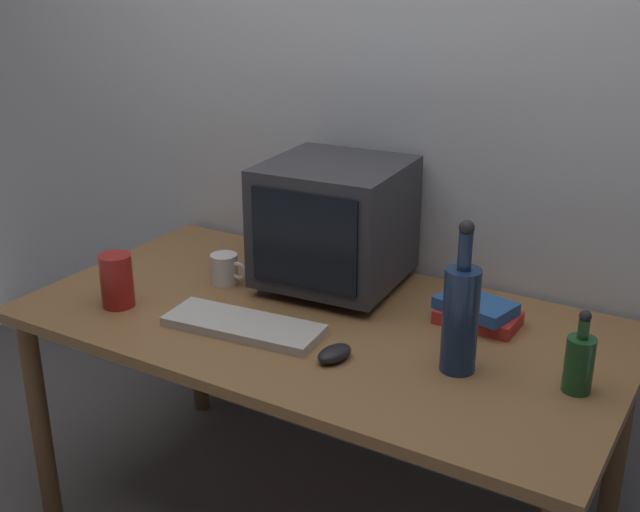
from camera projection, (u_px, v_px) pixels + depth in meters
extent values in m
cube|color=silver|center=(405.00, 90.00, 2.33)|extent=(4.00, 0.08, 2.50)
cube|color=olive|center=(320.00, 323.00, 2.14)|extent=(1.61, 0.84, 0.03)
cylinder|color=brown|center=(40.00, 421.00, 2.34)|extent=(0.06, 0.06, 0.68)
cylinder|color=brown|center=(197.00, 327.00, 2.92)|extent=(0.06, 0.06, 0.68)
cylinder|color=brown|center=(617.00, 450.00, 2.21)|extent=(0.06, 0.06, 0.68)
cube|color=#333338|center=(335.00, 280.00, 2.34)|extent=(0.30, 0.26, 0.03)
cube|color=#333338|center=(335.00, 221.00, 2.28)|extent=(0.41, 0.41, 0.34)
cube|color=black|center=(304.00, 242.00, 2.12)|extent=(0.31, 0.03, 0.27)
cube|color=beige|center=(243.00, 325.00, 2.07)|extent=(0.43, 0.19, 0.02)
ellipsoid|color=black|center=(334.00, 354.00, 1.92)|extent=(0.08, 0.11, 0.04)
cylinder|color=navy|center=(460.00, 321.00, 1.84)|extent=(0.08, 0.08, 0.25)
cylinder|color=navy|center=(465.00, 251.00, 1.77)|extent=(0.03, 0.03, 0.09)
sphere|color=#262626|center=(467.00, 228.00, 1.75)|extent=(0.04, 0.04, 0.04)
cylinder|color=#1E4C23|center=(579.00, 365.00, 1.77)|extent=(0.07, 0.07, 0.13)
cylinder|color=#1E4C23|center=(584.00, 329.00, 1.74)|extent=(0.02, 0.02, 0.05)
sphere|color=#262626|center=(585.00, 316.00, 1.72)|extent=(0.03, 0.03, 0.03)
cube|color=red|center=(478.00, 318.00, 2.10)|extent=(0.21, 0.13, 0.04)
cube|color=#28569E|center=(476.00, 306.00, 2.09)|extent=(0.22, 0.16, 0.03)
cylinder|color=white|center=(224.00, 269.00, 2.35)|extent=(0.08, 0.08, 0.09)
torus|color=white|center=(238.00, 271.00, 2.32)|extent=(0.06, 0.01, 0.06)
cylinder|color=#A51E19|center=(117.00, 281.00, 2.19)|extent=(0.09, 0.09, 0.15)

